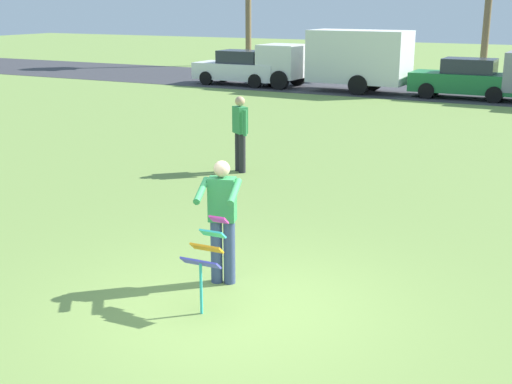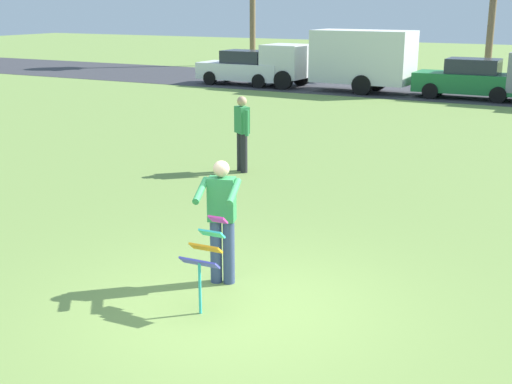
% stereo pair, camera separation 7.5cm
% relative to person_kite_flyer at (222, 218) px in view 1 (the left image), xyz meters
% --- Properties ---
extents(ground_plane, '(120.00, 120.00, 0.00)m').
position_rel_person_kite_flyer_xyz_m(ground_plane, '(0.55, -0.61, -0.95)').
color(ground_plane, olive).
extents(road_strip, '(120.00, 8.00, 0.01)m').
position_rel_person_kite_flyer_xyz_m(road_strip, '(0.55, 22.98, -0.95)').
color(road_strip, '#38383D').
rests_on(road_strip, ground).
extents(person_kite_flyer, '(0.68, 0.75, 1.73)m').
position_rel_person_kite_flyer_xyz_m(person_kite_flyer, '(0.00, 0.00, 0.00)').
color(person_kite_flyer, '#384772').
rests_on(person_kite_flyer, ground).
extents(kite_held, '(0.52, 0.64, 1.15)m').
position_rel_person_kite_flyer_xyz_m(kite_held, '(0.23, -0.78, -0.18)').
color(kite_held, '#D83399').
rests_on(kite_held, ground).
extents(parked_car_white, '(4.23, 1.88, 1.60)m').
position_rel_person_kite_flyer_xyz_m(parked_car_white, '(-10.82, 20.58, -0.18)').
color(parked_car_white, white).
rests_on(parked_car_white, ground).
extents(parked_truck_white_box, '(6.77, 2.29, 2.62)m').
position_rel_person_kite_flyer_xyz_m(parked_truck_white_box, '(-5.80, 20.58, 0.46)').
color(parked_truck_white_box, silver).
rests_on(parked_truck_white_box, ground).
extents(parked_car_green, '(4.21, 1.86, 1.60)m').
position_rel_person_kite_flyer_xyz_m(parked_car_green, '(-0.49, 20.58, -0.18)').
color(parked_car_green, '#1E7238').
rests_on(parked_car_green, ground).
extents(person_walker_near, '(0.49, 0.39, 1.73)m').
position_rel_person_kite_flyer_xyz_m(person_walker_near, '(-2.79, 5.70, -0.02)').
color(person_walker_near, '#26262B').
rests_on(person_walker_near, ground).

